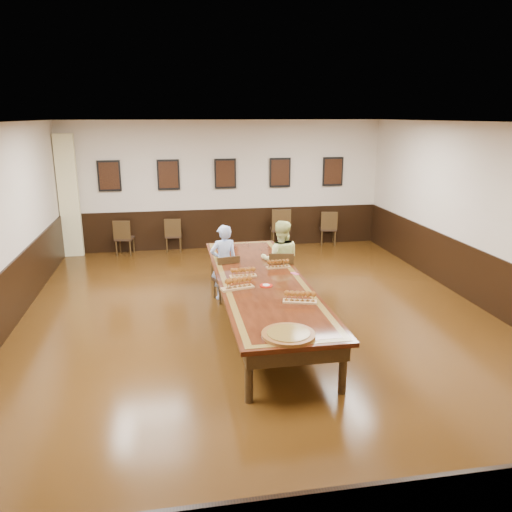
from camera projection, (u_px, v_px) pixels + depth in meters
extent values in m
cube|color=black|center=(261.00, 323.00, 8.26)|extent=(8.00, 10.00, 0.02)
cube|color=white|center=(262.00, 122.00, 7.38)|extent=(8.00, 10.00, 0.02)
cube|color=beige|center=(225.00, 185.00, 12.57)|extent=(8.00, 0.02, 3.20)
cube|color=beige|center=(410.00, 402.00, 3.07)|extent=(8.00, 0.02, 3.20)
cube|color=beige|center=(493.00, 219.00, 8.49)|extent=(0.02, 10.00, 3.20)
imported|color=#557ED4|center=(224.00, 262.00, 9.14)|extent=(0.57, 0.43, 1.41)
imported|color=#EAF498|center=(280.00, 260.00, 9.15)|extent=(0.82, 0.68, 1.48)
cube|color=#D34670|center=(295.00, 274.00, 8.31)|extent=(0.13, 0.16, 0.01)
cube|color=beige|center=(69.00, 196.00, 11.81)|extent=(0.45, 0.18, 2.90)
cube|color=black|center=(226.00, 228.00, 12.84)|extent=(7.98, 0.04, 1.00)
cube|color=black|center=(0.00, 310.00, 7.46)|extent=(0.04, 9.98, 1.00)
cube|color=black|center=(483.00, 280.00, 8.78)|extent=(0.04, 9.98, 1.00)
cube|color=black|center=(261.00, 281.00, 8.06)|extent=(1.40, 5.00, 0.06)
cube|color=olive|center=(261.00, 279.00, 8.05)|extent=(1.28, 4.88, 0.00)
cube|color=black|center=(261.00, 279.00, 8.05)|extent=(1.10, 4.70, 0.00)
cube|color=black|center=(261.00, 290.00, 8.10)|extent=(1.25, 4.85, 0.18)
cylinder|color=black|center=(249.00, 376.00, 5.87)|extent=(0.10, 0.10, 0.69)
cylinder|color=black|center=(343.00, 368.00, 6.06)|extent=(0.10, 0.10, 0.69)
cylinder|color=black|center=(213.00, 264.00, 10.26)|extent=(0.10, 0.10, 0.69)
cylinder|color=black|center=(268.00, 261.00, 10.46)|extent=(0.10, 0.10, 0.69)
cube|color=black|center=(109.00, 176.00, 11.96)|extent=(0.54, 0.03, 0.74)
cube|color=black|center=(109.00, 176.00, 11.94)|extent=(0.46, 0.01, 0.64)
cube|color=black|center=(168.00, 175.00, 12.19)|extent=(0.54, 0.03, 0.74)
cube|color=black|center=(168.00, 175.00, 12.17)|extent=(0.46, 0.01, 0.64)
cube|color=black|center=(225.00, 174.00, 12.42)|extent=(0.54, 0.03, 0.74)
cube|color=black|center=(225.00, 174.00, 12.40)|extent=(0.46, 0.01, 0.64)
cube|color=black|center=(280.00, 173.00, 12.65)|extent=(0.54, 0.03, 0.74)
cube|color=black|center=(280.00, 173.00, 12.64)|extent=(0.46, 0.01, 0.64)
cube|color=black|center=(333.00, 172.00, 12.89)|extent=(0.54, 0.03, 0.74)
cube|color=black|center=(333.00, 172.00, 12.87)|extent=(0.46, 0.01, 0.64)
cube|color=#9A7040|center=(243.00, 276.00, 8.15)|extent=(0.44, 0.15, 0.03)
cube|color=#9A7040|center=(278.00, 267.00, 8.64)|extent=(0.42, 0.15, 0.03)
cube|color=#9A7040|center=(237.00, 288.00, 7.59)|extent=(0.53, 0.27, 0.03)
cube|color=#9A7040|center=(300.00, 302.00, 7.04)|extent=(0.50, 0.27, 0.03)
cylinder|color=#A8160B|center=(266.00, 286.00, 7.71)|extent=(0.20, 0.20, 0.02)
cylinder|color=silver|center=(266.00, 285.00, 7.71)|extent=(0.11, 0.11, 0.01)
cylinder|color=#5A3012|center=(288.00, 335.00, 5.96)|extent=(0.81, 0.81, 0.04)
cylinder|color=olive|center=(288.00, 333.00, 5.95)|extent=(0.65, 0.65, 0.01)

